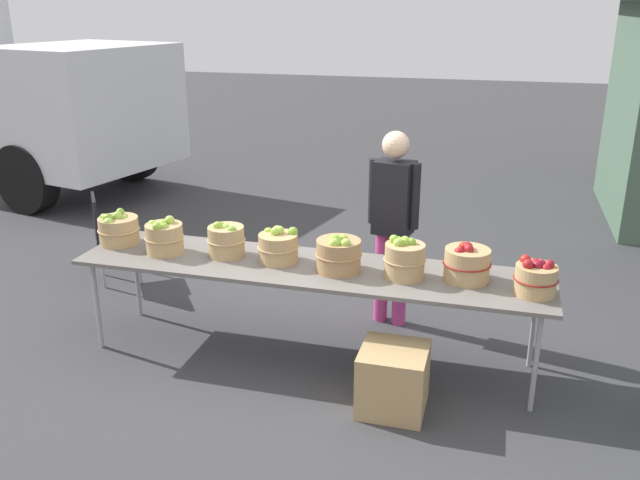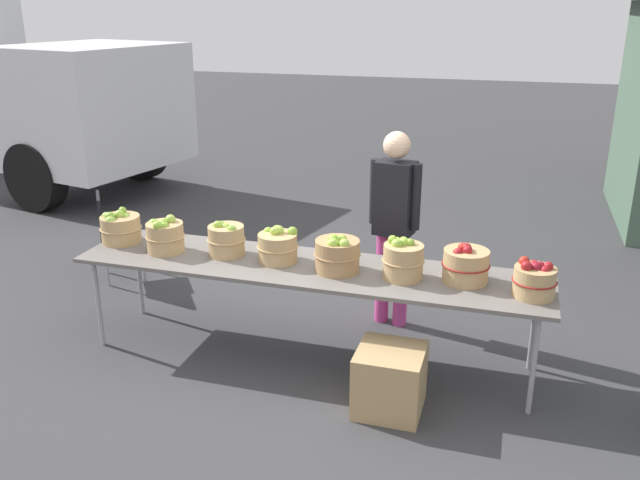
% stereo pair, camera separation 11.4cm
% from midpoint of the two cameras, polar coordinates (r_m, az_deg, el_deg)
% --- Properties ---
extents(ground_plane, '(40.00, 40.00, 0.00)m').
position_cam_midpoint_polar(ground_plane, '(5.24, -0.33, -9.86)').
color(ground_plane, '#38383A').
extents(market_table, '(3.50, 0.76, 0.75)m').
position_cam_midpoint_polar(market_table, '(4.93, -0.35, -2.57)').
color(market_table, slate).
rests_on(market_table, ground).
extents(apple_basket_green_0, '(0.33, 0.33, 0.27)m').
position_cam_midpoint_polar(apple_basket_green_0, '(5.59, -16.12, 1.02)').
color(apple_basket_green_0, tan).
rests_on(apple_basket_green_0, market_table).
extents(apple_basket_green_1, '(0.30, 0.30, 0.29)m').
position_cam_midpoint_polar(apple_basket_green_1, '(5.28, -12.48, 0.33)').
color(apple_basket_green_1, tan).
rests_on(apple_basket_green_1, market_table).
extents(apple_basket_green_2, '(0.29, 0.29, 0.28)m').
position_cam_midpoint_polar(apple_basket_green_2, '(5.13, -7.39, 0.07)').
color(apple_basket_green_2, tan).
rests_on(apple_basket_green_2, market_table).
extents(apple_basket_green_3, '(0.31, 0.31, 0.27)m').
position_cam_midpoint_polar(apple_basket_green_3, '(4.97, -2.97, -0.53)').
color(apple_basket_green_3, tan).
rests_on(apple_basket_green_3, market_table).
extents(apple_basket_green_4, '(0.34, 0.34, 0.28)m').
position_cam_midpoint_polar(apple_basket_green_4, '(4.78, 2.16, -1.22)').
color(apple_basket_green_4, '#A87F51').
rests_on(apple_basket_green_4, market_table).
extents(apple_basket_green_5, '(0.30, 0.30, 0.30)m').
position_cam_midpoint_polar(apple_basket_green_5, '(4.70, 7.77, -1.67)').
color(apple_basket_green_5, tan).
rests_on(apple_basket_green_5, market_table).
extents(apple_basket_red_0, '(0.33, 0.33, 0.28)m').
position_cam_midpoint_polar(apple_basket_red_0, '(4.72, 12.99, -2.08)').
color(apple_basket_red_0, tan).
rests_on(apple_basket_red_0, market_table).
extents(apple_basket_red_1, '(0.29, 0.29, 0.26)m').
position_cam_midpoint_polar(apple_basket_red_1, '(4.62, 18.51, -3.25)').
color(apple_basket_red_1, tan).
rests_on(apple_basket_red_1, market_table).
extents(vendor_adult, '(0.43, 0.27, 1.64)m').
position_cam_midpoint_polar(vendor_adult, '(5.43, 6.95, 2.18)').
color(vendor_adult, '#CC3F8C').
rests_on(vendor_adult, ground).
extents(folding_chair, '(0.56, 0.56, 0.86)m').
position_cam_midpoint_polar(folding_chair, '(6.74, -16.74, 0.88)').
color(folding_chair, black).
rests_on(folding_chair, ground).
extents(produce_crate, '(0.44, 0.44, 0.44)m').
position_cam_midpoint_polar(produce_crate, '(4.55, 6.70, -11.78)').
color(produce_crate, tan).
rests_on(produce_crate, ground).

